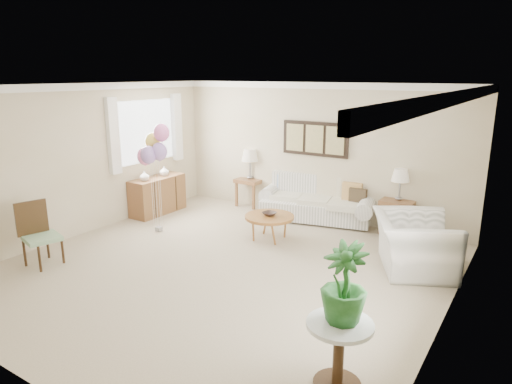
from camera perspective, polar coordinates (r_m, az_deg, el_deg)
ground_plane at (r=6.76m, az=-4.17°, el=-9.52°), size 6.00×6.00×0.00m
room_shell at (r=6.41m, az=-4.73°, el=4.40°), size 6.04×6.04×2.60m
wall_art_triptych at (r=8.80m, az=7.37°, el=6.60°), size 1.35×0.06×0.65m
sofa at (r=8.90m, az=7.75°, el=-1.33°), size 2.46×1.28×0.85m
end_table_left at (r=9.70m, az=-0.74°, el=1.13°), size 0.54×0.50×0.59m
end_table_right at (r=8.38m, az=17.35°, el=-1.59°), size 0.56×0.51×0.61m
lamp_left at (r=9.58m, az=-0.75°, el=4.51°), size 0.36×0.36×0.63m
lamp_right at (r=8.26m, az=17.62°, el=1.89°), size 0.31×0.31×0.55m
coffee_table at (r=7.74m, az=1.69°, el=-3.20°), size 0.84×0.84×0.42m
decor_bowl at (r=7.73m, az=1.70°, el=-2.74°), size 0.27×0.27×0.06m
armchair at (r=6.96m, az=19.11°, el=-6.10°), size 1.48×1.55×0.79m
side_table at (r=4.29m, az=10.37°, el=-17.60°), size 0.60×0.60×0.65m
potted_plant at (r=4.07m, az=10.96°, el=-11.11°), size 0.51×0.51×0.73m
accent_chair at (r=7.45m, az=-25.53°, el=-4.57°), size 0.57×0.57×0.95m
credenza at (r=9.43m, az=-12.19°, el=-0.39°), size 0.46×1.20×0.74m
vase_white at (r=9.08m, az=-13.77°, el=1.96°), size 0.19×0.19×0.19m
vase_sage at (r=9.45m, az=-11.41°, el=2.60°), size 0.19×0.19×0.20m
balloon_cluster at (r=8.04m, az=-12.69°, el=5.39°), size 0.54×0.50×1.94m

